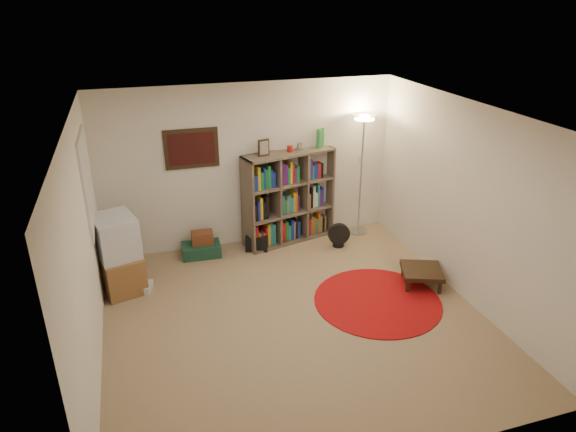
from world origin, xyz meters
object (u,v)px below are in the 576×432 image
at_px(tv_stand, 118,255).
at_px(side_table, 422,272).
at_px(floor_fan, 339,235).
at_px(bookshelf, 287,199).
at_px(suitcase, 201,250).
at_px(floor_lamp, 363,136).

xyz_separation_m(tv_stand, side_table, (3.88, -1.13, -0.30)).
bearing_deg(tv_stand, floor_fan, -11.14).
relative_size(bookshelf, side_table, 2.57).
height_order(floor_fan, tv_stand, tv_stand).
distance_m(floor_fan, suitcase, 2.13).
bearing_deg(floor_lamp, floor_fan, -141.99).
height_order(bookshelf, floor_fan, bookshelf).
bearing_deg(side_table, floor_lamp, 93.94).
height_order(bookshelf, floor_lamp, floor_lamp).
xyz_separation_m(bookshelf, tv_stand, (-2.56, -0.75, -0.20)).
bearing_deg(floor_lamp, bookshelf, 175.82).
distance_m(bookshelf, floor_lamp, 1.52).
bearing_deg(suitcase, bookshelf, 8.76).
bearing_deg(floor_fan, suitcase, 179.76).
height_order(bookshelf, tv_stand, bookshelf).
xyz_separation_m(bookshelf, suitcase, (-1.41, -0.14, -0.61)).
distance_m(floor_lamp, floor_fan, 1.58).
height_order(floor_lamp, suitcase, floor_lamp).
height_order(tv_stand, suitcase, tv_stand).
xyz_separation_m(floor_lamp, tv_stand, (-3.76, -0.66, -1.13)).
bearing_deg(side_table, bookshelf, 125.19).
distance_m(tv_stand, side_table, 4.06).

